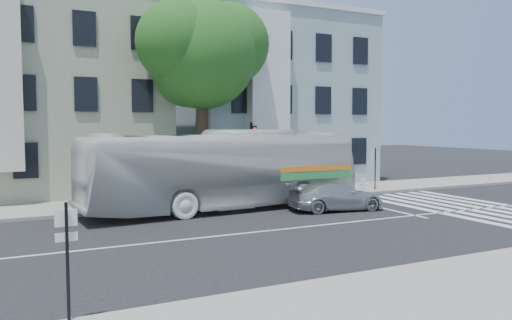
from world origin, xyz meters
TOP-DOWN VIEW (x-y plane):
  - ground at (0.00, 0.00)m, footprint 120.00×120.00m
  - sidewalk_far at (0.00, 8.00)m, footprint 80.00×4.00m
  - sidewalk_near at (0.00, -8.00)m, footprint 80.00×4.00m
  - building_left at (-7.00, 15.00)m, footprint 12.00×10.00m
  - building_right at (7.00, 15.00)m, footprint 12.00×10.00m
  - street_tree at (0.06, 8.74)m, footprint 7.30×5.90m
  - bus at (-0.21, 5.11)m, footprint 4.11×13.38m
  - sedan at (4.23, 2.60)m, footprint 2.44×4.62m
  - hedge at (-1.81, 6.80)m, footprint 8.52×2.22m
  - traffic_signal at (2.00, 6.75)m, footprint 0.42×0.52m
  - fire_hydrant at (9.00, 6.69)m, footprint 0.41×0.25m
  - near_sign_pole at (-8.08, -6.05)m, footprint 0.41×0.16m
  - far_sign_pole at (10.01, 6.92)m, footprint 0.44×0.19m

SIDE VIEW (x-z plane):
  - ground at x=0.00m, z-range 0.00..0.00m
  - sidewalk_far at x=0.00m, z-range 0.00..0.15m
  - sidewalk_near at x=0.00m, z-range 0.00..0.15m
  - hedge at x=-1.81m, z-range 0.15..0.85m
  - fire_hydrant at x=9.00m, z-range 0.16..0.88m
  - sedan at x=4.23m, z-range 0.00..1.28m
  - near_sign_pole at x=-8.08m, z-range 0.47..2.75m
  - far_sign_pole at x=10.01m, z-range 0.48..2.89m
  - bus at x=-0.21m, z-range 0.00..3.67m
  - traffic_signal at x=2.00m, z-range 0.59..4.61m
  - building_left at x=-7.00m, z-range 0.00..11.00m
  - building_right at x=7.00m, z-range 0.00..11.00m
  - street_tree at x=0.06m, z-range 2.28..13.38m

